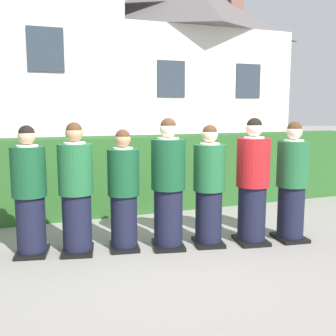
% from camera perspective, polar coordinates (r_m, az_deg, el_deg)
% --- Properties ---
extents(ground_plane, '(60.00, 60.00, 0.00)m').
position_cam_1_polar(ground_plane, '(5.48, 0.00, -10.92)').
color(ground_plane, gray).
extents(student_front_row_0, '(0.46, 0.53, 1.61)m').
position_cam_1_polar(student_front_row_0, '(5.29, -18.78, -3.49)').
color(student_front_row_0, black).
rests_on(student_front_row_0, ground).
extents(student_front_row_1, '(0.48, 0.56, 1.64)m').
position_cam_1_polar(student_front_row_1, '(5.19, -12.72, -3.27)').
color(student_front_row_1, black).
rests_on(student_front_row_1, ground).
extents(student_front_row_2, '(0.43, 0.50, 1.55)m').
position_cam_1_polar(student_front_row_2, '(5.25, -6.22, -3.50)').
color(student_front_row_2, black).
rests_on(student_front_row_2, ground).
extents(student_front_row_3, '(0.48, 0.55, 1.69)m').
position_cam_1_polar(student_front_row_3, '(5.27, 0.04, -2.64)').
color(student_front_row_3, black).
rests_on(student_front_row_3, ground).
extents(student_front_row_4, '(0.46, 0.53, 1.60)m').
position_cam_1_polar(student_front_row_4, '(5.41, 5.75, -2.86)').
color(student_front_row_4, black).
rests_on(student_front_row_4, ground).
extents(student_in_red_blazer, '(0.47, 0.54, 1.69)m').
position_cam_1_polar(student_in_red_blazer, '(5.57, 11.73, -2.23)').
color(student_in_red_blazer, black).
rests_on(student_in_red_blazer, ground).
extents(student_front_row_6, '(0.43, 0.51, 1.63)m').
position_cam_1_polar(student_front_row_6, '(5.83, 16.92, -2.22)').
color(student_front_row_6, black).
rests_on(student_front_row_6, ground).
extents(hedge, '(9.52, 0.70, 1.32)m').
position_cam_1_polar(hedge, '(7.21, -5.80, -0.87)').
color(hedge, '#285623').
rests_on(hedge, ground).
extents(school_building_annex, '(6.42, 3.29, 6.18)m').
position_cam_1_polar(school_building_annex, '(14.74, 3.25, 13.61)').
color(school_building_annex, silver).
rests_on(school_building_annex, ground).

